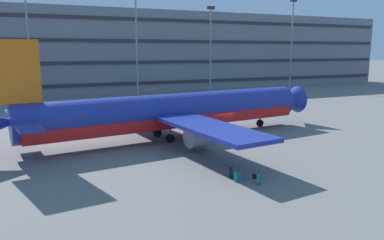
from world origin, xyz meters
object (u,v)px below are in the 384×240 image
(suitcase_laid_flat, at_px, (259,179))
(suitcase_orange, at_px, (237,176))
(airliner, at_px, (171,112))
(backpack_purple, at_px, (255,176))
(suitcase_large, at_px, (231,172))

(suitcase_laid_flat, height_order, suitcase_orange, suitcase_laid_flat)
(airliner, xyz_separation_m, suitcase_orange, (-0.36, -14.75, -2.48))
(airliner, xyz_separation_m, backpack_purple, (1.14, -14.75, -2.69))
(suitcase_large, xyz_separation_m, backpack_purple, (1.48, -0.98, -0.21))
(suitcase_large, distance_m, suitcase_laid_flat, 2.37)
(airliner, distance_m, suitcase_orange, 14.96)
(suitcase_laid_flat, relative_size, backpack_purple, 2.09)
(suitcase_laid_flat, relative_size, suitcase_orange, 1.10)
(suitcase_laid_flat, xyz_separation_m, backpack_purple, (0.34, 1.10, -0.21))
(backpack_purple, bearing_deg, suitcase_large, 146.47)
(airliner, distance_m, suitcase_large, 14.00)
(airliner, xyz_separation_m, suitcase_laid_flat, (0.80, -15.85, -2.48))
(airliner, bearing_deg, suitcase_laid_flat, -87.12)
(airliner, height_order, backpack_purple, airliner)
(suitcase_laid_flat, height_order, backpack_purple, suitcase_laid_flat)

